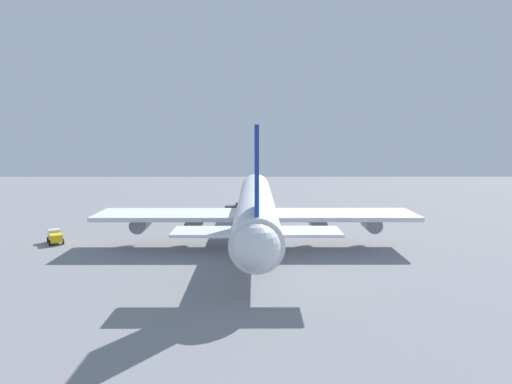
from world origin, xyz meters
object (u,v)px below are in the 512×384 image
Objects in this scene: cargo_loader at (55,237)px; cargo_container_fore at (374,217)px; catering_truck at (236,208)px; cargo_airplane at (256,207)px; safety_cone_nose at (254,213)px.

cargo_loader reaches higher than cargo_container_fore.
cargo_container_fore is (-11.20, -30.93, -0.21)m from catering_truck.
safety_cone_nose is (29.21, 0.35, -6.04)m from cargo_airplane.
catering_truck is 8.65× the size of safety_cone_nose.
cargo_container_fore is 4.94× the size of safety_cone_nose.
cargo_airplane is at bearing -179.32° from safety_cone_nose.
cargo_loader reaches higher than catering_truck.
cargo_container_fore is 27.66m from safety_cone_nose.
cargo_airplane is at bearing -171.61° from catering_truck.
catering_truck is (32.50, -30.21, -0.06)m from cargo_loader.
cargo_loader is 1.64× the size of cargo_container_fore.
safety_cone_nose is at bearing 73.31° from cargo_container_fore.
cargo_loader is at bearing 109.21° from cargo_container_fore.
cargo_airplane is 29.83m from safety_cone_nose.
cargo_loader is 45.35m from safety_cone_nose.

